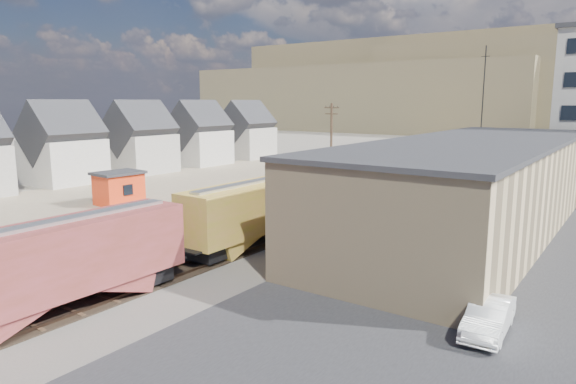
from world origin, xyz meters
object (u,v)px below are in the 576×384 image
Objects in this scene: utility_pole_north at (331,139)px; maintenance_shed at (119,188)px; parked_car_white at (488,317)px; freight_train at (390,172)px.

utility_pole_north is 2.09× the size of maintenance_shed.
utility_pole_north is at bearing 125.71° from parked_car_white.
utility_pole_north reaches higher than freight_train.
maintenance_shed is (-20.66, -19.21, -1.09)m from freight_train.
parked_car_white is (17.36, -28.14, -2.03)m from freight_train.
parked_car_white is at bearing -58.33° from freight_train.
parked_car_white is at bearing -50.93° from utility_pole_north.
utility_pole_north reaches higher than parked_car_white.
freight_train is 25.00× the size of maintenance_shed.
utility_pole_north is at bearing 145.68° from freight_train.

